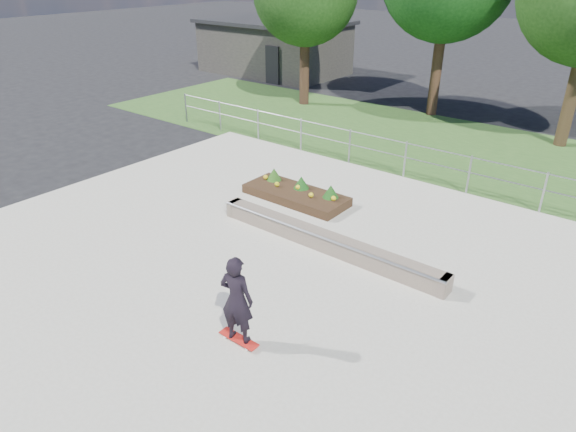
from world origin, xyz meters
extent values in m
plane|color=black|center=(0.00, 0.00, 0.00)|extent=(120.00, 120.00, 0.00)
cube|color=#2D5120|center=(0.00, 11.00, 0.01)|extent=(30.00, 8.00, 0.02)
cube|color=#AFAB9B|center=(0.00, 0.00, 0.03)|extent=(15.00, 15.00, 0.06)
cylinder|color=gray|center=(-10.00, 7.50, 0.60)|extent=(0.06, 0.06, 1.20)
cylinder|color=#989BA0|center=(-8.00, 7.50, 0.60)|extent=(0.06, 0.06, 1.20)
cylinder|color=gray|center=(-6.00, 7.50, 0.60)|extent=(0.06, 0.06, 1.20)
cylinder|color=gray|center=(-4.00, 7.50, 0.60)|extent=(0.06, 0.06, 1.20)
cylinder|color=gray|center=(-2.00, 7.50, 0.60)|extent=(0.06, 0.06, 1.20)
cylinder|color=gray|center=(0.00, 7.50, 0.60)|extent=(0.06, 0.06, 1.20)
cylinder|color=gray|center=(2.00, 7.50, 0.60)|extent=(0.06, 0.06, 1.20)
cylinder|color=#95989D|center=(4.00, 7.50, 0.60)|extent=(0.06, 0.06, 1.20)
cylinder|color=#9A9CA2|center=(0.00, 7.50, 1.15)|extent=(20.00, 0.04, 0.04)
cylinder|color=gray|center=(0.00, 7.50, 0.70)|extent=(20.00, 0.04, 0.04)
cube|color=#2C2A27|center=(-14.00, 18.00, 1.40)|extent=(8.00, 5.00, 2.80)
cube|color=black|center=(-14.00, 18.00, 2.90)|extent=(8.40, 5.40, 0.20)
cube|color=black|center=(-12.00, 15.45, 1.00)|extent=(0.90, 0.10, 2.00)
cylinder|color=black|center=(-8.00, 13.00, 1.46)|extent=(0.44, 0.44, 2.93)
cylinder|color=#351E15|center=(-2.50, 15.00, 1.69)|extent=(0.44, 0.44, 3.38)
cylinder|color=#302113|center=(3.00, 14.00, 1.57)|extent=(0.44, 0.44, 3.15)
cube|color=brown|center=(0.65, 2.33, 0.26)|extent=(6.00, 0.40, 0.40)
cylinder|color=#94979D|center=(0.65, 2.13, 0.46)|extent=(6.00, 0.06, 0.06)
cube|color=brown|center=(-2.25, 2.33, 0.26)|extent=(0.15, 0.42, 0.40)
cube|color=brown|center=(3.55, 2.33, 0.26)|extent=(0.15, 0.42, 0.40)
cube|color=black|center=(-1.59, 4.10, 0.18)|extent=(3.00, 1.20, 0.25)
sphere|color=yellow|center=(-2.79, 4.20, 0.39)|extent=(0.14, 0.14, 0.14)
sphere|color=yellow|center=(-2.19, 4.00, 0.39)|extent=(0.14, 0.14, 0.14)
sphere|color=yellow|center=(-1.59, 4.20, 0.39)|extent=(0.14, 0.14, 0.14)
sphere|color=yellow|center=(-0.99, 4.00, 0.39)|extent=(0.14, 0.14, 0.14)
sphere|color=yellow|center=(-0.39, 4.20, 0.39)|extent=(0.14, 0.14, 0.14)
cone|color=#1F4914|center=(-2.59, 4.35, 0.49)|extent=(0.44, 0.44, 0.36)
cone|color=#134213|center=(-1.59, 4.35, 0.49)|extent=(0.44, 0.44, 0.36)
cone|color=#124012|center=(-0.59, 4.35, 0.49)|extent=(0.44, 0.44, 0.36)
cylinder|color=white|center=(1.06, -1.39, 0.09)|extent=(0.05, 0.03, 0.05)
cylinder|color=white|center=(1.06, -1.21, 0.09)|extent=(0.05, 0.03, 0.05)
cylinder|color=silver|center=(1.58, -1.39, 0.09)|extent=(0.05, 0.03, 0.05)
cylinder|color=white|center=(1.58, -1.21, 0.09)|extent=(0.05, 0.03, 0.05)
cylinder|color=gray|center=(1.06, -1.30, 0.11)|extent=(0.02, 0.18, 0.02)
cylinder|color=#A1A2A7|center=(1.58, -1.30, 0.11)|extent=(0.02, 0.18, 0.02)
cube|color=red|center=(1.32, -1.30, 0.13)|extent=(0.80, 0.21, 0.02)
imported|color=black|center=(1.32, -1.30, 0.97)|extent=(0.68, 0.53, 1.65)
camera|label=1|loc=(6.42, -6.31, 6.08)|focal=32.00mm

